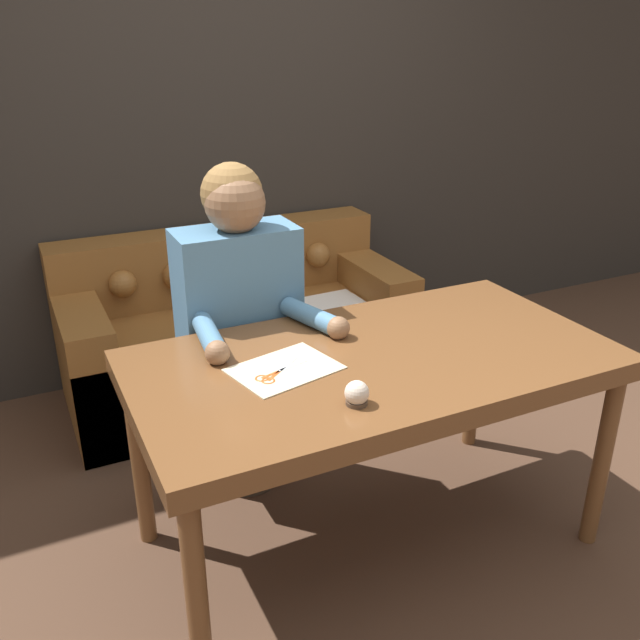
# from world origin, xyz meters

# --- Properties ---
(ground_plane) EXTENTS (16.00, 16.00, 0.00)m
(ground_plane) POSITION_xyz_m (0.00, 0.00, 0.00)
(ground_plane) COLOR #4C3323
(wall_back) EXTENTS (8.00, 0.06, 2.60)m
(wall_back) POSITION_xyz_m (0.00, 1.74, 1.30)
(wall_back) COLOR #2D2823
(wall_back) RESTS_ON ground_plane
(dining_table) EXTENTS (1.57, 0.83, 0.75)m
(dining_table) POSITION_xyz_m (-0.10, 0.04, 0.68)
(dining_table) COLOR brown
(dining_table) RESTS_ON ground_plane
(couch) EXTENTS (1.68, 0.77, 0.79)m
(couch) POSITION_xyz_m (-0.14, 1.35, 0.30)
(couch) COLOR brown
(couch) RESTS_ON ground_plane
(person) EXTENTS (0.51, 0.56, 1.30)m
(person) POSITION_xyz_m (-0.37, 0.58, 0.67)
(person) COLOR #33281E
(person) RESTS_ON ground_plane
(pattern_paper_main) EXTENTS (0.36, 0.30, 0.00)m
(pattern_paper_main) POSITION_xyz_m (-0.40, 0.08, 0.75)
(pattern_paper_main) COLOR beige
(pattern_paper_main) RESTS_ON dining_table
(scissors) EXTENTS (0.19, 0.14, 0.01)m
(scissors) POSITION_xyz_m (-0.45, 0.05, 0.75)
(scissors) COLOR silver
(scissors) RESTS_ON dining_table
(pin_cushion) EXTENTS (0.07, 0.07, 0.07)m
(pin_cushion) POSITION_xyz_m (-0.30, -0.21, 0.78)
(pin_cushion) COLOR #4C3828
(pin_cushion) RESTS_ON dining_table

